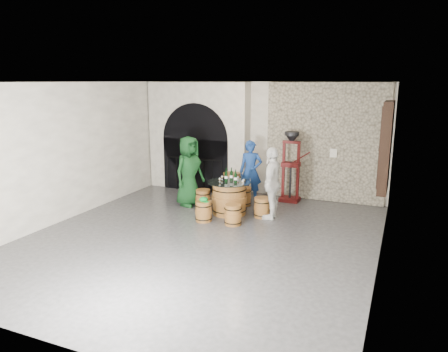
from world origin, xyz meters
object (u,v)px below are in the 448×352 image
at_px(barrel_stool_near_right, 233,215).
at_px(barrel_stool_near_left, 204,211).
at_px(barrel_stool_left, 203,199).
at_px(barrel_stool_far, 244,196).
at_px(person_white, 272,183).
at_px(wine_bottle_center, 236,177).
at_px(barrel_stool_right, 262,207).
at_px(barrel_table, 229,198).
at_px(wine_bottle_right, 231,175).
at_px(side_barrel, 232,185).
at_px(person_green, 189,171).
at_px(corking_press, 291,161).
at_px(person_blue, 251,171).
at_px(wine_bottle_left, 226,176).

distance_m(barrel_stool_near_right, barrel_stool_near_left, 0.73).
bearing_deg(barrel_stool_left, barrel_stool_far, 35.89).
bearing_deg(barrel_stool_left, person_white, -3.11).
bearing_deg(wine_bottle_center, barrel_stool_right, 7.63).
xyz_separation_m(barrel_table, barrel_stool_right, (0.83, 0.07, -0.16)).
height_order(barrel_stool_far, barrel_stool_near_right, same).
height_order(barrel_stool_right, wine_bottle_right, wine_bottle_right).
height_order(barrel_stool_far, side_barrel, side_barrel).
bearing_deg(barrel_stool_right, person_green, 173.83).
xyz_separation_m(barrel_stool_left, barrel_stool_right, (1.64, -0.12, 0.00)).
xyz_separation_m(wine_bottle_center, corking_press, (0.92, 1.71, 0.16)).
bearing_deg(wine_bottle_center, corking_press, 61.67).
bearing_deg(person_blue, wine_bottle_right, -115.51).
relative_size(barrel_stool_left, barrel_stool_near_left, 1.00).
distance_m(person_blue, person_white, 1.49).
relative_size(person_blue, side_barrel, 2.43).
relative_size(barrel_stool_near_right, side_barrel, 0.71).
xyz_separation_m(wine_bottle_center, side_barrel, (-0.72, 1.53, -0.60)).
height_order(barrel_stool_far, barrel_stool_near_left, same).
bearing_deg(person_white, barrel_stool_right, -88.63).
bearing_deg(person_blue, barrel_stool_near_right, -101.07).
relative_size(person_blue, person_white, 0.97).
bearing_deg(barrel_table, wine_bottle_left, 163.47).
bearing_deg(wine_bottle_right, barrel_stool_far, 83.17).
bearing_deg(wine_bottle_center, barrel_stool_far, 96.70).
relative_size(barrel_table, person_green, 0.58).
bearing_deg(barrel_stool_near_right, person_blue, 98.29).
bearing_deg(barrel_table, barrel_stool_near_right, -61.56).
distance_m(barrel_stool_near_left, wine_bottle_left, 1.08).
bearing_deg(person_white, wine_bottle_center, -86.51).
bearing_deg(wine_bottle_center, person_white, 6.89).
height_order(barrel_stool_near_right, wine_bottle_right, wine_bottle_right).
relative_size(wine_bottle_center, side_barrel, 0.47).
xyz_separation_m(barrel_stool_far, barrel_stool_right, (0.76, -0.76, 0.00)).
bearing_deg(person_white, barrel_stool_near_right, -42.29).
relative_size(person_green, person_white, 1.06).
height_order(person_white, side_barrel, person_white).
height_order(barrel_stool_right, barrel_stool_near_right, same).
distance_m(barrel_table, person_white, 1.16).
xyz_separation_m(barrel_table, wine_bottle_right, (-0.01, 0.15, 0.54)).
xyz_separation_m(person_green, wine_bottle_left, (1.17, -0.27, 0.03)).
height_order(barrel_stool_right, corking_press, corking_press).
height_order(barrel_stool_right, person_blue, person_blue).
bearing_deg(barrel_stool_far, wine_bottle_left, -101.74).
distance_m(barrel_stool_left, barrel_stool_near_right, 1.52).
relative_size(wine_bottle_right, side_barrel, 0.47).
relative_size(barrel_stool_right, person_green, 0.26).
height_order(barrel_stool_left, barrel_stool_near_left, same).
xyz_separation_m(barrel_table, person_blue, (0.11, 1.24, 0.43)).
relative_size(barrel_stool_left, corking_press, 0.26).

